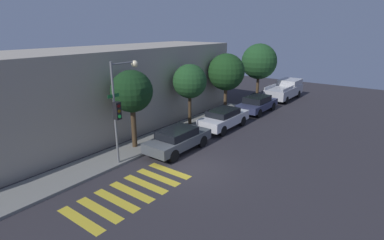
{
  "coord_description": "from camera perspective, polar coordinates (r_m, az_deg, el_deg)",
  "views": [
    {
      "loc": [
        -11.31,
        -8.54,
        7.06
      ],
      "look_at": [
        2.75,
        2.1,
        1.6
      ],
      "focal_mm": 28.0,
      "sensor_mm": 36.0,
      "label": 1
    }
  ],
  "objects": [
    {
      "name": "tree_behind_truck",
      "position": [
        31.38,
        12.67,
        10.81
      ],
      "size": [
        3.54,
        3.54,
        5.56
      ],
      "color": "#4C3823",
      "rests_on": "ground"
    },
    {
      "name": "sedan_middle",
      "position": [
        21.73,
        6.09,
        0.35
      ],
      "size": [
        4.53,
        1.75,
        1.46
      ],
      "color": "silver",
      "rests_on": "ground"
    },
    {
      "name": "sedan_far_end",
      "position": [
        26.48,
        12.32,
        3.08
      ],
      "size": [
        4.6,
        1.89,
        1.44
      ],
      "color": "#2D3351",
      "rests_on": "ground"
    },
    {
      "name": "pickup_truck",
      "position": [
        32.35,
        17.3,
        5.56
      ],
      "size": [
        5.65,
        2.1,
        1.85
      ],
      "color": "#BCBCC1",
      "rests_on": "ground"
    },
    {
      "name": "crosswalk",
      "position": [
        14.08,
        -11.46,
        -13.26
      ],
      "size": [
        5.61,
        2.6,
        0.0
      ],
      "color": "gold",
      "rests_on": "ground"
    },
    {
      "name": "tree_midblock",
      "position": [
        21.64,
        -0.43,
        7.35
      ],
      "size": [
        2.46,
        2.46,
        4.61
      ],
      "color": "#42301E",
      "rests_on": "ground"
    },
    {
      "name": "building_row",
      "position": [
        21.16,
        -19.5,
        4.78
      ],
      "size": [
        26.0,
        6.0,
        5.73
      ],
      "primitive_type": "cube",
      "color": "#A89E8E",
      "rests_on": "ground"
    },
    {
      "name": "traffic_light_pole",
      "position": [
        15.74,
        -13.47,
        3.73
      ],
      "size": [
        2.06,
        0.56,
        5.49
      ],
      "color": "slate",
      "rests_on": "ground"
    },
    {
      "name": "sidewalk",
      "position": [
        18.5,
        -10.73,
        -5.31
      ],
      "size": [
        26.0,
        2.25,
        0.14
      ],
      "primitive_type": "cube",
      "color": "slate",
      "rests_on": "ground"
    },
    {
      "name": "tree_far_end",
      "position": [
        25.78,
        6.53,
        9.04
      ],
      "size": [
        3.11,
        3.11,
        5.02
      ],
      "color": "#4C3823",
      "rests_on": "ground"
    },
    {
      "name": "sedan_near_corner",
      "position": [
        17.72,
        -2.67,
        -3.64
      ],
      "size": [
        4.42,
        1.78,
        1.39
      ],
      "color": "#4C5156",
      "rests_on": "ground"
    },
    {
      "name": "ground_plane",
      "position": [
        15.84,
        0.06,
        -9.27
      ],
      "size": [
        60.0,
        60.0,
        0.0
      ],
      "primitive_type": "plane",
      "color": "#2D2B30"
    },
    {
      "name": "tree_near_corner",
      "position": [
        17.64,
        -11.41,
        5.28
      ],
      "size": [
        2.46,
        2.46,
        4.78
      ],
      "color": "#42301E",
      "rests_on": "ground"
    }
  ]
}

